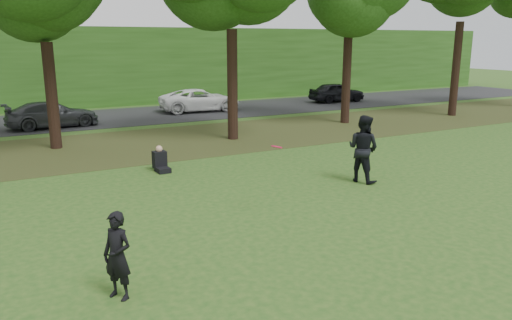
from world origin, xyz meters
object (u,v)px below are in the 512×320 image
Objects in this scene: player_left at (117,256)px; frisbee at (277,147)px; seated_person at (160,161)px; player_right at (363,149)px.

player_left is 4.96m from frisbee.
player_left is 8.35m from seated_person.
player_right is at bearing 79.23° from player_left.
seated_person is at bearing 102.07° from frisbee.
player_right is 4.13m from frisbee.
player_left is 0.74× the size of player_right.
player_right is 2.44× the size of seated_person.
frisbee reaches higher than seated_person.
seated_person is (-5.00, 4.10, -0.70)m from player_right.
frisbee is (4.32, 2.24, 0.97)m from player_left.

